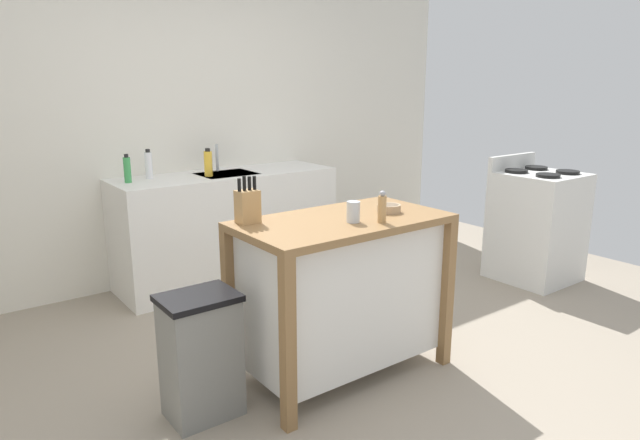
{
  "coord_description": "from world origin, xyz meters",
  "views": [
    {
      "loc": [
        -1.86,
        -2.27,
        1.61
      ],
      "look_at": [
        -0.03,
        0.18,
        0.85
      ],
      "focal_mm": 31.39,
      "sensor_mm": 36.0,
      "label": 1
    }
  ],
  "objects": [
    {
      "name": "ground_plane",
      "position": [
        0.0,
        0.0,
        0.0
      ],
      "size": [
        6.58,
        6.58,
        0.0
      ],
      "primitive_type": "plane",
      "color": "gray",
      "rests_on": "ground"
    },
    {
      "name": "wall_back",
      "position": [
        0.0,
        2.09,
        1.3
      ],
      "size": [
        5.58,
        0.1,
        2.6
      ],
      "primitive_type": "cube",
      "color": "silver",
      "rests_on": "ground"
    },
    {
      "name": "kitchen_island",
      "position": [
        -0.03,
        -0.02,
        0.5
      ],
      "size": [
        1.15,
        0.63,
        0.9
      ],
      "color": "olive",
      "rests_on": "ground"
    },
    {
      "name": "knife_block",
      "position": [
        -0.49,
        0.19,
        0.99
      ],
      "size": [
        0.11,
        0.09,
        0.25
      ],
      "color": "tan",
      "rests_on": "kitchen_island"
    },
    {
      "name": "bowl_ceramic_wide",
      "position": [
        0.26,
        -0.07,
        0.92
      ],
      "size": [
        0.13,
        0.13,
        0.04
      ],
      "color": "tan",
      "rests_on": "kitchen_island"
    },
    {
      "name": "drinking_cup",
      "position": [
        -0.04,
        -0.12,
        0.95
      ],
      "size": [
        0.07,
        0.07,
        0.11
      ],
      "color": "silver",
      "rests_on": "kitchen_island"
    },
    {
      "name": "pepper_grinder",
      "position": [
        0.07,
        -0.22,
        0.98
      ],
      "size": [
        0.04,
        0.04,
        0.17
      ],
      "color": "tan",
      "rests_on": "kitchen_island"
    },
    {
      "name": "trash_bin",
      "position": [
        -0.85,
        0.05,
        0.32
      ],
      "size": [
        0.36,
        0.28,
        0.63
      ],
      "color": "slate",
      "rests_on": "ground"
    },
    {
      "name": "sink_counter",
      "position": [
        0.19,
        1.74,
        0.45
      ],
      "size": [
        1.79,
        0.6,
        0.89
      ],
      "color": "white",
      "rests_on": "ground"
    },
    {
      "name": "sink_faucet",
      "position": [
        0.19,
        1.88,
        1.0
      ],
      "size": [
        0.02,
        0.02,
        0.22
      ],
      "color": "#B7BCC1",
      "rests_on": "sink_counter"
    },
    {
      "name": "bottle_spray_cleaner",
      "position": [
        0.02,
        1.69,
        0.99
      ],
      "size": [
        0.06,
        0.06,
        0.22
      ],
      "color": "yellow",
      "rests_on": "sink_counter"
    },
    {
      "name": "bottle_dish_soap",
      "position": [
        -0.58,
        1.78,
        0.99
      ],
      "size": [
        0.05,
        0.05,
        0.21
      ],
      "color": "green",
      "rests_on": "sink_counter"
    },
    {
      "name": "bottle_hand_soap",
      "position": [
        -0.39,
        1.86,
        1.0
      ],
      "size": [
        0.05,
        0.05,
        0.22
      ],
      "color": "white",
      "rests_on": "sink_counter"
    },
    {
      "name": "stove",
      "position": [
        2.24,
        0.23,
        0.46
      ],
      "size": [
        0.6,
        0.6,
        1.01
      ],
      "color": "silver",
      "rests_on": "ground"
    }
  ]
}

